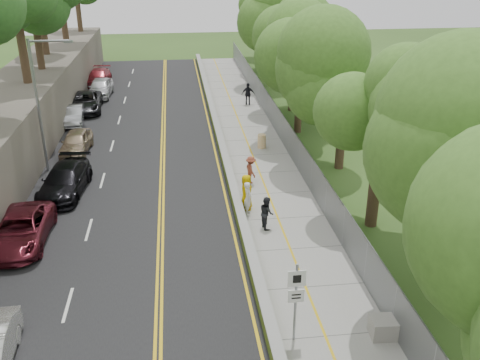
{
  "coord_description": "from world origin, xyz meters",
  "views": [
    {
      "loc": [
        -2.67,
        -17.63,
        12.78
      ],
      "look_at": [
        0.5,
        8.0,
        1.4
      ],
      "focal_mm": 40.0,
      "sensor_mm": 36.0,
      "label": 1
    }
  ],
  "objects_px": {
    "car_2": "(21,230)",
    "painter_0": "(246,192)",
    "streetlight": "(41,97)",
    "signpost": "(296,294)",
    "construction_barrel": "(262,141)",
    "concrete_block": "(385,327)",
    "person_far": "(248,94)"
  },
  "relations": [
    {
      "from": "streetlight",
      "to": "construction_barrel",
      "type": "xyz_separation_m",
      "value": [
        13.49,
        2.33,
        -4.12
      ]
    },
    {
      "from": "construction_barrel",
      "to": "car_2",
      "type": "bearing_deg",
      "value": -139.23
    },
    {
      "from": "streetlight",
      "to": "car_2",
      "type": "distance_m",
      "value": 9.76
    },
    {
      "from": "streetlight",
      "to": "signpost",
      "type": "xyz_separation_m",
      "value": [
        11.51,
        -17.02,
        -2.68
      ]
    },
    {
      "from": "car_2",
      "to": "construction_barrel",
      "type": "bearing_deg",
      "value": 40.92
    },
    {
      "from": "construction_barrel",
      "to": "painter_0",
      "type": "bearing_deg",
      "value": -104.13
    },
    {
      "from": "streetlight",
      "to": "painter_0",
      "type": "height_order",
      "value": "streetlight"
    },
    {
      "from": "concrete_block",
      "to": "person_far",
      "type": "xyz_separation_m",
      "value": [
        -0.73,
        30.37,
        0.58
      ]
    },
    {
      "from": "construction_barrel",
      "to": "person_far",
      "type": "bearing_deg",
      "value": 87.1
    },
    {
      "from": "concrete_block",
      "to": "streetlight",
      "type": "bearing_deg",
      "value": 130.63
    },
    {
      "from": "construction_barrel",
      "to": "car_2",
      "type": "relative_size",
      "value": 0.18
    },
    {
      "from": "signpost",
      "to": "painter_0",
      "type": "bearing_deg",
      "value": 91.67
    },
    {
      "from": "construction_barrel",
      "to": "concrete_block",
      "type": "height_order",
      "value": "construction_barrel"
    },
    {
      "from": "concrete_block",
      "to": "person_far",
      "type": "relative_size",
      "value": 0.57
    },
    {
      "from": "construction_barrel",
      "to": "concrete_block",
      "type": "bearing_deg",
      "value": -86.26
    },
    {
      "from": "car_2",
      "to": "person_far",
      "type": "bearing_deg",
      "value": 58.5
    },
    {
      "from": "streetlight",
      "to": "construction_barrel",
      "type": "distance_m",
      "value": 14.29
    },
    {
      "from": "streetlight",
      "to": "concrete_block",
      "type": "bearing_deg",
      "value": -49.37
    },
    {
      "from": "streetlight",
      "to": "painter_0",
      "type": "relative_size",
      "value": 4.17
    },
    {
      "from": "construction_barrel",
      "to": "person_far",
      "type": "relative_size",
      "value": 0.5
    },
    {
      "from": "painter_0",
      "to": "signpost",
      "type": "bearing_deg",
      "value": -167.73
    },
    {
      "from": "streetlight",
      "to": "car_2",
      "type": "height_order",
      "value": "streetlight"
    },
    {
      "from": "car_2",
      "to": "painter_0",
      "type": "xyz_separation_m",
      "value": [
        10.8,
        2.24,
        0.25
      ]
    },
    {
      "from": "construction_barrel",
      "to": "car_2",
      "type": "xyz_separation_m",
      "value": [
        -13.08,
        -11.27,
        0.23
      ]
    },
    {
      "from": "person_far",
      "to": "car_2",
      "type": "bearing_deg",
      "value": 65.17
    },
    {
      "from": "construction_barrel",
      "to": "signpost",
      "type": "bearing_deg",
      "value": -95.83
    },
    {
      "from": "concrete_block",
      "to": "person_far",
      "type": "bearing_deg",
      "value": 91.37
    },
    {
      "from": "concrete_block",
      "to": "construction_barrel",
      "type": "bearing_deg",
      "value": 93.74
    },
    {
      "from": "construction_barrel",
      "to": "painter_0",
      "type": "xyz_separation_m",
      "value": [
        -2.27,
        -9.03,
        0.49
      ]
    },
    {
      "from": "concrete_block",
      "to": "painter_0",
      "type": "bearing_deg",
      "value": 108.68
    },
    {
      "from": "concrete_block",
      "to": "car_2",
      "type": "distance_m",
      "value": 16.56
    },
    {
      "from": "painter_0",
      "to": "person_far",
      "type": "relative_size",
      "value": 1.03
    }
  ]
}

